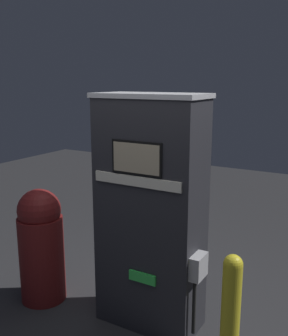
# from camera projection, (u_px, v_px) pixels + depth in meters

# --- Properties ---
(ground_plane) EXTENTS (14.00, 14.00, 0.00)m
(ground_plane) POSITION_uv_depth(u_px,v_px,m) (138.00, 333.00, 3.50)
(ground_plane) COLOR #2D2D30
(gas_pump) EXTENTS (1.02, 0.49, 2.10)m
(gas_pump) POSITION_uv_depth(u_px,v_px,m) (151.00, 214.00, 3.46)
(gas_pump) COLOR #28282D
(gas_pump) RESTS_ON ground_plane
(safety_bollard) EXTENTS (0.13, 0.13, 1.06)m
(safety_bollard) POSITION_uv_depth(u_px,v_px,m) (230.00, 322.00, 2.75)
(safety_bollard) COLOR yellow
(safety_bollard) RESTS_ON ground_plane
(trash_bin) EXTENTS (0.45, 0.45, 1.17)m
(trash_bin) POSITION_uv_depth(u_px,v_px,m) (41.00, 244.00, 3.95)
(trash_bin) COLOR maroon
(trash_bin) RESTS_ON ground_plane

